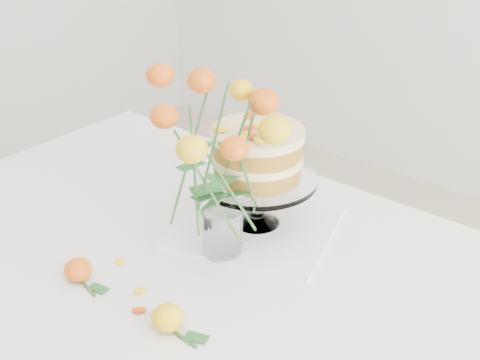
# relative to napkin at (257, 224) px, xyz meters

# --- Properties ---
(table) EXTENTS (1.43, 0.93, 0.76)m
(table) POSITION_rel_napkin_xyz_m (-0.00, -0.18, -0.09)
(table) COLOR tan
(table) RESTS_ON ground
(napkin) EXTENTS (0.40, 0.40, 0.01)m
(napkin) POSITION_rel_napkin_xyz_m (0.00, 0.00, 0.00)
(napkin) COLOR white
(napkin) RESTS_ON table
(cake_stand) EXTENTS (0.25, 0.25, 0.22)m
(cake_stand) POSITION_rel_napkin_xyz_m (-0.00, 0.00, 0.15)
(cake_stand) COLOR white
(cake_stand) RESTS_ON napkin
(rose_vase) EXTENTS (0.31, 0.31, 0.40)m
(rose_vase) POSITION_rel_napkin_xyz_m (0.01, -0.13, 0.23)
(rose_vase) COLOR white
(rose_vase) RESTS_ON table
(loose_rose_near) EXTENTS (0.10, 0.06, 0.05)m
(loose_rose_near) POSITION_rel_napkin_xyz_m (0.09, -0.36, 0.02)
(loose_rose_near) COLOR yellow
(loose_rose_near) RESTS_ON table
(loose_rose_far) EXTENTS (0.09, 0.05, 0.04)m
(loose_rose_far) POSITION_rel_napkin_xyz_m (-0.14, -0.36, 0.02)
(loose_rose_far) COLOR #C75309
(loose_rose_far) RESTS_ON table
(stray_petal_a) EXTENTS (0.03, 0.02, 0.00)m
(stray_petal_a) POSITION_rel_napkin_xyz_m (-0.12, -0.28, -0.00)
(stray_petal_a) COLOR yellow
(stray_petal_a) RESTS_ON table
(stray_petal_b) EXTENTS (0.03, 0.02, 0.00)m
(stray_petal_b) POSITION_rel_napkin_xyz_m (-0.02, -0.32, -0.00)
(stray_petal_b) COLOR yellow
(stray_petal_b) RESTS_ON table
(stray_petal_c) EXTENTS (0.03, 0.02, 0.00)m
(stray_petal_c) POSITION_rel_napkin_xyz_m (0.02, -0.36, -0.00)
(stray_petal_c) COLOR yellow
(stray_petal_c) RESTS_ON table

